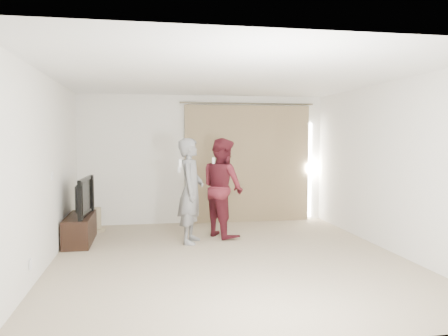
{
  "coord_description": "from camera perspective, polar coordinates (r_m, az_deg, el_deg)",
  "views": [
    {
      "loc": [
        -1.17,
        -6.1,
        1.74
      ],
      "look_at": [
        0.14,
        1.2,
        1.23
      ],
      "focal_mm": 35.0,
      "sensor_mm": 36.0,
      "label": 1
    }
  ],
  "objects": [
    {
      "name": "curtain",
      "position": [
        9.04,
        3.2,
        0.56
      ],
      "size": [
        2.8,
        0.11,
        2.46
      ],
      "color": "#98805D",
      "rests_on": "ground"
    },
    {
      "name": "tv_console",
      "position": [
        7.68,
        -18.29,
        -7.59
      ],
      "size": [
        0.41,
        1.18,
        0.46
      ],
      "primitive_type": "cube",
      "color": "black",
      "rests_on": "ground"
    },
    {
      "name": "tv",
      "position": [
        7.6,
        -18.38,
        -3.56
      ],
      "size": [
        0.21,
        1.1,
        0.63
      ],
      "primitive_type": "imported",
      "rotation": [
        0.0,
        0.0,
        1.51
      ],
      "color": "black",
      "rests_on": "tv_console"
    },
    {
      "name": "person_woman",
      "position": [
        7.68,
        -0.17,
        -2.55
      ],
      "size": [
        0.94,
        1.04,
        1.74
      ],
      "color": "#5A1822",
      "rests_on": "ground"
    },
    {
      "name": "ceiling",
      "position": [
        6.27,
        0.72,
        11.85
      ],
      "size": [
        5.0,
        5.5,
        0.01
      ],
      "primitive_type": "cube",
      "color": "white",
      "rests_on": "wall_back"
    },
    {
      "name": "scratching_post",
      "position": [
        8.51,
        -16.36,
        -6.76
      ],
      "size": [
        0.33,
        0.33,
        0.44
      ],
      "color": "tan",
      "rests_on": "ground"
    },
    {
      "name": "floor",
      "position": [
        6.45,
        0.7,
        -11.69
      ],
      "size": [
        5.5,
        5.5,
        0.0
      ],
      "primitive_type": "plane",
      "color": "tan",
      "rests_on": "ground"
    },
    {
      "name": "wall_left",
      "position": [
        6.26,
        -22.39,
        -0.38
      ],
      "size": [
        0.04,
        5.5,
        2.6
      ],
      "color": "white",
      "rests_on": "ground"
    },
    {
      "name": "person_man",
      "position": [
        7.23,
        -4.35,
        -2.98
      ],
      "size": [
        0.58,
        0.72,
        1.73
      ],
      "color": "slate",
      "rests_on": "ground"
    },
    {
      "name": "wall_back",
      "position": [
        8.94,
        -2.61,
        1.15
      ],
      "size": [
        5.0,
        0.04,
        2.6
      ],
      "primitive_type": "cube",
      "color": "white",
      "rests_on": "ground"
    }
  ]
}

